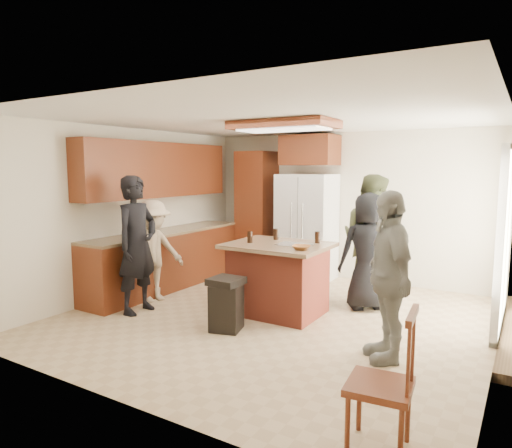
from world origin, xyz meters
The scene contains 12 objects.
person_front_left centered at (-1.68, -0.71, 0.91)m, with size 0.66×0.48×1.81m, color black.
person_behind_left centered at (0.80, 1.35, 0.91)m, with size 0.88×0.55×1.82m, color #3D4327.
person_behind_right centered at (0.88, 1.00, 0.79)m, with size 0.78×0.50×1.59m, color black.
person_side_right centered at (1.55, -0.51, 0.85)m, with size 1.00×0.51×1.70m, color gray.
person_counter centered at (-1.86, -0.24, 0.73)m, with size 0.94×0.44×1.45m, color tan.
left_cabinetry centered at (-2.24, 0.40, 0.96)m, with size 0.64×3.00×2.30m.
back_wall_units centered at (-1.33, 2.20, 1.38)m, with size 1.80×0.60×2.45m.
refrigerator centered at (-0.55, 2.12, 0.90)m, with size 0.90×0.76×1.80m.
kitchen_island centered at (-0.07, 0.20, 0.47)m, with size 1.28×1.03×0.93m.
island_items centered at (0.16, 0.15, 0.96)m, with size 0.96×0.72×0.15m.
trash_bin centered at (-0.28, -0.67, 0.32)m, with size 0.42×0.42×0.63m.
spindle_chair centered at (1.94, -2.02, 0.45)m, with size 0.46×0.46×0.99m.
Camera 1 is at (2.72, -4.94, 1.91)m, focal length 32.00 mm.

